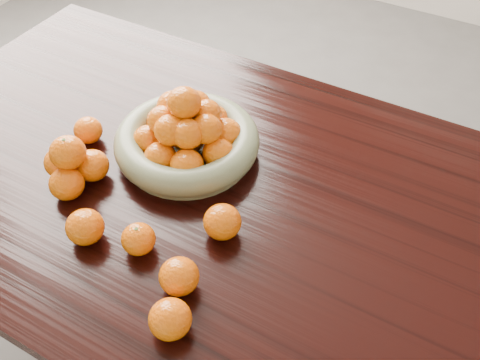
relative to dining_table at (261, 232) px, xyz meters
The scene contains 10 objects.
ground 0.66m from the dining_table, ahead, with size 5.00×5.00×0.00m, color #514F4C.
dining_table is the anchor object (origin of this frame).
fruit_bowl 0.29m from the dining_table, 164.38° to the left, with size 0.35×0.35×0.19m.
orange_pyramid 0.46m from the dining_table, 161.02° to the right, with size 0.15×0.15×0.13m.
loose_orange_0 0.31m from the dining_table, 126.31° to the right, with size 0.07×0.07×0.07m, color #DB6706.
loose_orange_1 0.40m from the dining_table, 137.32° to the right, with size 0.08×0.08×0.07m, color #DB6706.
loose_orange_2 0.29m from the dining_table, 99.24° to the right, with size 0.08×0.08×0.07m, color #DB6706.
loose_orange_3 0.49m from the dining_table, behind, with size 0.07×0.07×0.07m, color #DB6706.
loose_orange_4 0.17m from the dining_table, 109.88° to the right, with size 0.08×0.08×0.07m, color #DB6706.
loose_orange_5 0.37m from the dining_table, 90.99° to the right, with size 0.08×0.08×0.07m, color #DB6706.
Camera 1 is at (0.34, -0.71, 1.64)m, focal length 40.00 mm.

